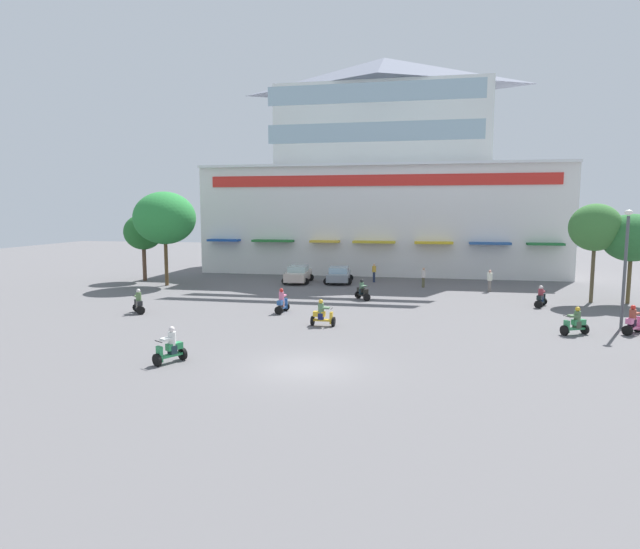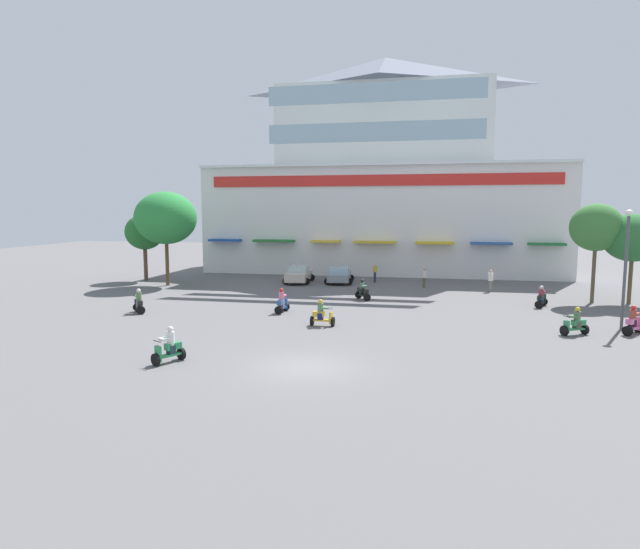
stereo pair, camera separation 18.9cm
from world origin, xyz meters
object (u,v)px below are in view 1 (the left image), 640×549
plaza_tree_2 (165,218)px  parked_car_0 (298,274)px  scooter_rider_2 (139,303)px  scooter_rider_8 (323,315)px  scooter_rider_1 (541,298)px  pedestrian_1 (490,279)px  scooter_rider_5 (362,291)px  parked_car_1 (339,275)px  plaza_tree_0 (143,232)px  scooter_rider_6 (575,323)px  pedestrian_0 (423,276)px  scooter_rider_0 (170,348)px  pedestrian_2 (374,272)px  plaza_tree_1 (632,238)px  streetlamp_near (626,259)px  scooter_rider_7 (282,303)px  plaza_tree_3 (595,228)px  scooter_rider_3 (633,322)px

plaza_tree_2 → parked_car_0: 12.19m
scooter_rider_2 → scooter_rider_8: size_ratio=1.04×
scooter_rider_1 → pedestrian_1: 6.78m
scooter_rider_1 → scooter_rider_5: 11.89m
parked_car_1 → plaza_tree_0: bearing=-174.0°
scooter_rider_1 → scooter_rider_6: size_ratio=1.07×
parked_car_1 → pedestrian_0: size_ratio=2.58×
scooter_rider_0 → scooter_rider_8: scooter_rider_0 is taller
scooter_rider_2 → plaza_tree_0: bearing=117.9°
pedestrian_2 → scooter_rider_5: bearing=-89.5°
plaza_tree_0 → pedestrian_2: (20.39, 2.91, -3.41)m
pedestrian_0 → pedestrian_1: 5.26m
plaza_tree_1 → plaza_tree_2: bearing=176.8°
scooter_rider_1 → streetlamp_near: size_ratio=0.25×
scooter_rider_7 → pedestrian_0: bearing=56.4°
plaza_tree_3 → scooter_rider_7: size_ratio=4.38×
pedestrian_1 → pedestrian_2: bearing=158.7°
plaza_tree_1 → scooter_rider_6: bearing=-119.5°
scooter_rider_1 → scooter_rider_5: (-11.88, 0.56, 0.01)m
plaza_tree_2 → pedestrian_1: 26.83m
scooter_rider_7 → scooter_rider_8: 4.54m
scooter_rider_2 → scooter_rider_3: bearing=-0.4°
scooter_rider_3 → plaza_tree_3: bearing=86.0°
scooter_rider_2 → scooter_rider_3: same height
plaza_tree_0 → scooter_rider_3: (35.42, -14.33, -3.71)m
plaza_tree_2 → plaza_tree_3: 32.74m
scooter_rider_1 → pedestrian_1: pedestrian_1 is taller
plaza_tree_2 → scooter_rider_6: (29.03, -12.55, -5.07)m
plaza_tree_0 → scooter_rider_1: 33.31m
plaza_tree_2 → scooter_rider_5: (17.05, -3.93, -5.06)m
parked_car_0 → streetlamp_near: size_ratio=0.71×
plaza_tree_0 → parked_car_0: plaza_tree_0 is taller
plaza_tree_3 → scooter_rider_2: (-28.63, -9.59, -4.53)m
streetlamp_near → scooter_rider_5: bearing=156.0°
pedestrian_1 → plaza_tree_0: bearing=178.6°
scooter_rider_5 → parked_car_0: bearing=130.2°
parked_car_1 → streetlamp_near: 23.43m
scooter_rider_5 → pedestrian_1: 10.92m
scooter_rider_8 → streetlamp_near: size_ratio=0.23×
parked_car_0 → scooter_rider_5: bearing=-49.8°
scooter_rider_2 → pedestrian_1: 26.01m
plaza_tree_0 → scooter_rider_7: size_ratio=3.84×
plaza_tree_1 → scooter_rider_5: plaza_tree_1 is taller
parked_car_1 → parked_car_0: bearing=-172.1°
scooter_rider_0 → plaza_tree_1: bearing=38.9°
parked_car_1 → scooter_rider_6: bearing=-48.3°
plaza_tree_0 → scooter_rider_0: plaza_tree_0 is taller
scooter_rider_6 → pedestrian_2: (-12.07, 17.98, 0.34)m
plaza_tree_2 → pedestrian_1: plaza_tree_2 is taller
scooter_rider_3 → pedestrian_0: bearing=125.8°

